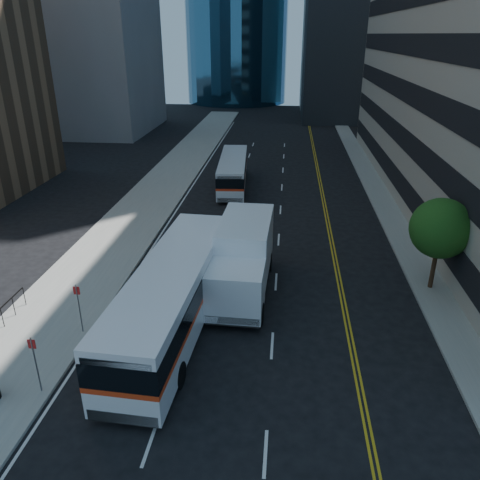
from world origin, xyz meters
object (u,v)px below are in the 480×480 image
Objects in this scene: street_tree at (441,229)px; box_truck at (243,258)px; bus_front at (173,295)px; bus_rear at (233,171)px.

street_tree is 10.49m from box_truck.
bus_front is 4.86m from box_truck.
box_truck reaches higher than bus_rear.
box_truck is (2.71, -18.91, 0.49)m from bus_rear.
box_truck is at bearing 56.70° from bus_front.
bus_rear is 19.11m from box_truck.
bus_rear is at bearing 92.78° from bus_front.
box_truck is at bearing -85.53° from bus_rear.
street_tree reaches higher than bus_front.
box_truck is (2.89, 3.90, 0.14)m from bus_front.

